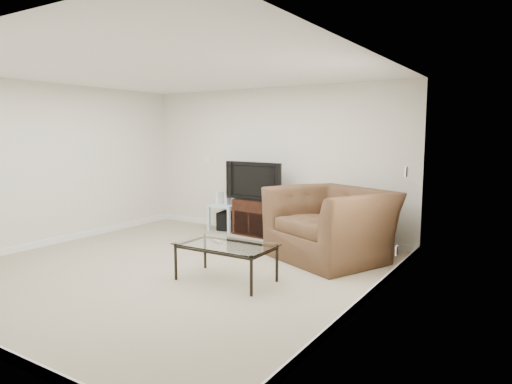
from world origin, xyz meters
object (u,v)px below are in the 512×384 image
Objects in this scene: tv_stand at (258,217)px; subwoofer at (228,221)px; television at (257,181)px; coffee_table at (226,262)px; side_table at (226,217)px; recliner at (331,212)px.

subwoofer is (-0.65, 0.02, -0.14)m from tv_stand.
subwoofer is at bearing 179.72° from television.
coffee_table is at bearing -61.84° from television.
recliner is (2.34, -0.77, 0.42)m from side_table.
television is at bearing -4.49° from subwoofer.
recliner is 1.32× the size of coffee_table.
recliner is 1.74m from coffee_table.
side_table reaches higher than subwoofer.
coffee_table is (1.69, -2.31, -0.01)m from side_table.
television reaches higher than tv_stand.
recliner is at bearing -19.55° from television.
subwoofer is 2.49m from recliner.
tv_stand is at bearing 179.62° from recliner.
tv_stand is at bearing -1.76° from subwoofer.
television is 0.92× the size of coffee_table.
coffee_table is at bearing -54.64° from subwoofer.
recliner is at bearing -18.76° from subwoofer.
tv_stand is at bearing 0.00° from side_table.
television is at bearing -90.00° from tv_stand.
recliner reaches higher than tv_stand.
subwoofer is 0.28× the size of coffee_table.
recliner is (1.67, -0.77, 0.35)m from tv_stand.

